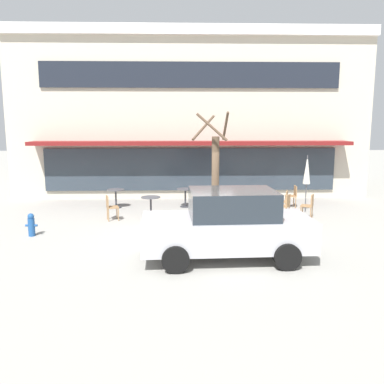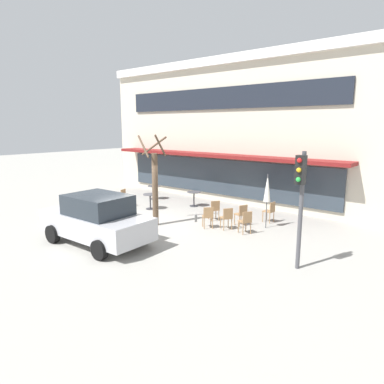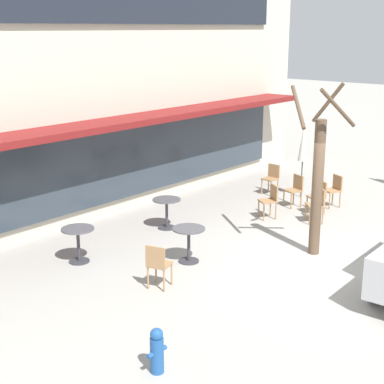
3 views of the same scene
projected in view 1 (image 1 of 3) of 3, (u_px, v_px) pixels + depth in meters
ground_plane at (196, 233)px, 12.66m from camera, size 80.00×80.00×0.00m
building_facade at (189, 116)px, 21.85m from camera, size 16.29×9.10×7.60m
cafe_table_near_wall at (151, 203)px, 14.76m from camera, size 0.70×0.70×0.76m
cafe_table_streetside at (116, 195)px, 16.46m from camera, size 0.70×0.70×0.76m
cafe_table_by_tree at (185, 195)px, 16.62m from camera, size 0.70×0.70×0.76m
patio_umbrella_green_folded at (307, 170)px, 15.51m from camera, size 0.28×0.28×2.20m
cafe_chair_0 at (285, 205)px, 14.50m from camera, size 0.55×0.55×0.89m
cafe_chair_1 at (110, 206)px, 14.29m from camera, size 0.50×0.50×0.89m
cafe_chair_2 at (293, 195)px, 16.54m from camera, size 0.42×0.42×0.89m
cafe_chair_3 at (309, 204)px, 14.53m from camera, size 0.54×0.54×0.89m
cafe_chair_4 at (249, 201)px, 15.23m from camera, size 0.55×0.55×0.89m
cafe_chair_5 at (284, 200)px, 15.33m from camera, size 0.52×0.52×0.89m
cafe_chair_6 at (268, 207)px, 14.14m from camera, size 0.57×0.57×0.89m
parked_sedan at (228, 225)px, 10.16m from camera, size 4.27×2.15×1.76m
street_tree at (215, 177)px, 12.88m from camera, size 1.15×1.41×3.75m
fire_hydrant at (31, 225)px, 12.32m from camera, size 0.36×0.20×0.71m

